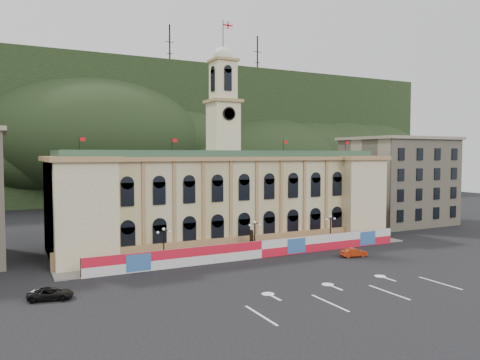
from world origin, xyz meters
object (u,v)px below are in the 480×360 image
lamp_center (255,235)px  black_suv (51,294)px  statue (251,246)px  red_sedan (354,252)px

lamp_center → black_suv: lamp_center is taller
lamp_center → statue: bearing=90.0°
statue → red_sedan: statue is taller
statue → lamp_center: size_ratio=0.72×
lamp_center → red_sedan: size_ratio=1.24×
lamp_center → black_suv: bearing=-162.7°
red_sedan → black_suv: 41.45m
statue → lamp_center: 2.14m
lamp_center → black_suv: 30.51m
statue → red_sedan: 15.06m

